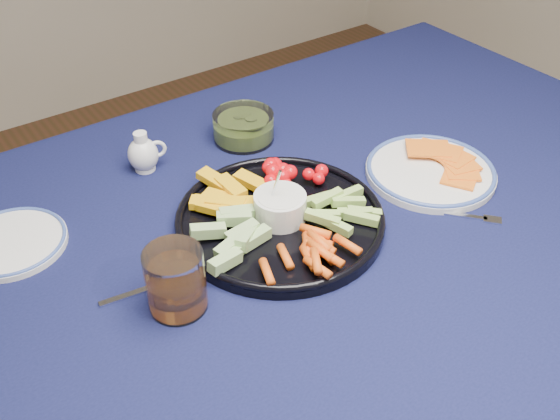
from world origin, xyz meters
TOP-DOWN VIEW (x-y plane):
  - dining_table at (0.00, 0.00)m, footprint 1.67×1.07m
  - crudite_platter at (-0.02, 0.03)m, footprint 0.35×0.35m
  - creamer_pitcher at (-0.13, 0.32)m, footprint 0.07×0.06m
  - pickle_bowl at (0.08, 0.30)m, footprint 0.12×0.12m
  - cheese_plate at (0.30, -0.01)m, footprint 0.24×0.24m
  - juice_tumbler at (-0.24, -0.03)m, footprint 0.08×0.08m
  - fork_left at (-0.24, 0.02)m, footprint 0.17×0.04m
  - fork_right at (0.26, -0.13)m, footprint 0.10×0.12m
  - side_plate_extra at (-0.40, 0.24)m, footprint 0.17×0.17m

SIDE VIEW (x-z plane):
  - dining_table at x=0.00m, z-range 0.29..1.03m
  - fork_right at x=0.26m, z-range 0.75..0.75m
  - fork_left at x=-0.24m, z-range 0.75..0.75m
  - side_plate_extra at x=-0.40m, z-range 0.75..0.76m
  - cheese_plate at x=0.30m, z-range 0.74..0.77m
  - crudite_platter at x=-0.02m, z-range 0.71..0.82m
  - pickle_bowl at x=0.08m, z-range 0.74..0.80m
  - creamer_pitcher at x=-0.13m, z-range 0.74..0.82m
  - juice_tumbler at x=-0.24m, z-range 0.74..0.84m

